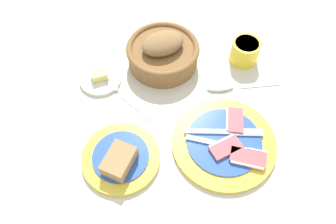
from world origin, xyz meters
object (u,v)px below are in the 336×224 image
object	(u,v)px
breakfast_plate	(225,142)
bread_plate	(121,158)
bread_basket	(163,52)
butter_dish	(100,78)
teaspoon_by_saucer	(231,87)
teaspoon_near_cup	(116,89)
sugar_cup	(245,51)

from	to	relation	value
breakfast_plate	bread_plate	size ratio (longest dim) A/B	1.36
bread_basket	bread_plate	bearing A→B (deg)	-114.40
butter_dish	bread_plate	bearing A→B (deg)	-79.81
teaspoon_by_saucer	bread_basket	bearing A→B (deg)	-33.03
butter_dish	teaspoon_by_saucer	size ratio (longest dim) A/B	0.57
breakfast_plate	bread_plate	world-z (taller)	bread_plate
bread_plate	teaspoon_near_cup	distance (m)	0.20
bread_basket	butter_dish	bearing A→B (deg)	-165.97
breakfast_plate	teaspoon_by_saucer	distance (m)	0.17
bread_plate	bread_basket	world-z (taller)	bread_basket
breakfast_plate	bread_basket	bearing A→B (deg)	113.00
bread_plate	teaspoon_by_saucer	xyz separation A→B (m)	(0.29, 0.17, -0.01)
breakfast_plate	teaspoon_by_saucer	bearing A→B (deg)	72.19
butter_dish	teaspoon_by_saucer	world-z (taller)	butter_dish
breakfast_plate	teaspoon_by_saucer	world-z (taller)	breakfast_plate
sugar_cup	teaspoon_near_cup	bearing A→B (deg)	-169.53
teaspoon_by_saucer	butter_dish	bearing A→B (deg)	-10.52
breakfast_plate	bread_basket	world-z (taller)	bread_basket
bread_plate	butter_dish	bearing A→B (deg)	100.19
bread_plate	teaspoon_by_saucer	size ratio (longest dim) A/B	0.92
sugar_cup	breakfast_plate	bearing A→B (deg)	-113.10
sugar_cup	butter_dish	xyz separation A→B (m)	(-0.39, -0.03, -0.03)
bread_plate	teaspoon_near_cup	size ratio (longest dim) A/B	1.11
sugar_cup	butter_dish	bearing A→B (deg)	-176.18
bread_basket	teaspoon_by_saucer	world-z (taller)	bread_basket
bread_basket	teaspoon_by_saucer	xyz separation A→B (m)	(0.16, -0.11, -0.03)
bread_basket	butter_dish	xyz separation A→B (m)	(-0.17, -0.04, -0.03)
teaspoon_near_cup	bread_plate	bearing A→B (deg)	141.50
breakfast_plate	butter_dish	distance (m)	0.36
sugar_cup	teaspoon_near_cup	world-z (taller)	sugar_cup
sugar_cup	teaspoon_near_cup	size ratio (longest dim) A/B	0.48
bread_plate	sugar_cup	xyz separation A→B (m)	(0.35, 0.27, 0.02)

